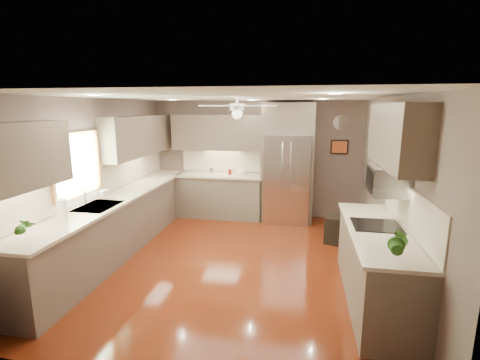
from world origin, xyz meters
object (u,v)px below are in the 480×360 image
(potted_plant_left, at_px, (22,227))
(microwave, at_px, (387,180))
(stool, at_px, (339,230))
(paper_towel, at_px, (62,210))
(refrigerator, at_px, (287,165))
(canister_d, at_px, (230,172))
(potted_plant_right, at_px, (400,244))
(canister_b, at_px, (211,171))
(bowl, at_px, (242,174))
(soap_bottle, at_px, (105,192))

(potted_plant_left, bearing_deg, microwave, 18.84)
(stool, xyz_separation_m, paper_towel, (-3.66, -2.29, 0.84))
(refrigerator, bearing_deg, paper_towel, -128.46)
(canister_d, bearing_deg, stool, -27.28)
(potted_plant_right, xyz_separation_m, refrigerator, (-1.21, 3.88, 0.07))
(potted_plant_left, bearing_deg, canister_d, 71.10)
(canister_b, xyz_separation_m, potted_plant_left, (-1.01, -4.11, 0.10))
(canister_b, relative_size, microwave, 0.24)
(canister_b, height_order, stool, canister_b)
(potted_plant_left, distance_m, potted_plant_right, 3.84)
(bowl, bearing_deg, soap_bottle, -128.55)
(paper_towel, bearing_deg, microwave, 9.32)
(bowl, distance_m, refrigerator, 0.98)
(canister_b, xyz_separation_m, potted_plant_right, (2.83, -3.93, 0.11))
(potted_plant_left, distance_m, refrigerator, 4.84)
(potted_plant_right, xyz_separation_m, microwave, (0.12, 1.17, 0.36))
(bowl, bearing_deg, stool, -29.27)
(canister_d, relative_size, bowl, 0.49)
(canister_d, distance_m, soap_bottle, 2.78)
(canister_d, distance_m, paper_towel, 3.72)
(potted_plant_right, bearing_deg, bowl, 119.00)
(bowl, bearing_deg, canister_d, 169.25)
(canister_b, relative_size, paper_towel, 0.43)
(microwave, bearing_deg, potted_plant_right, -95.88)
(canister_b, distance_m, potted_plant_left, 4.23)
(potted_plant_right, bearing_deg, canister_d, 121.58)
(canister_d, relative_size, paper_towel, 0.37)
(potted_plant_left, relative_size, microwave, 0.60)
(canister_d, bearing_deg, soap_bottle, -123.58)
(soap_bottle, bearing_deg, microwave, -6.38)
(potted_plant_left, xyz_separation_m, stool, (3.62, 2.99, -0.87))
(canister_d, xyz_separation_m, potted_plant_right, (2.43, -3.95, 0.12))
(canister_d, bearing_deg, microwave, -47.42)
(refrigerator, xyz_separation_m, stool, (0.98, -1.07, -0.95))
(potted_plant_right, bearing_deg, refrigerator, 107.24)
(canister_b, distance_m, potted_plant_right, 4.84)
(soap_bottle, distance_m, potted_plant_right, 4.29)
(canister_d, relative_size, soap_bottle, 0.57)
(canister_b, distance_m, refrigerator, 1.64)
(microwave, xyz_separation_m, paper_towel, (-4.00, -0.66, -0.40))
(potted_plant_left, bearing_deg, stool, 39.54)
(microwave, bearing_deg, potted_plant_left, -161.16)
(soap_bottle, height_order, bowl, soap_bottle)
(bowl, relative_size, microwave, 0.41)
(canister_b, bearing_deg, potted_plant_right, -54.22)
(potted_plant_right, distance_m, microwave, 1.23)
(refrigerator, relative_size, paper_towel, 8.07)
(bowl, distance_m, microwave, 3.59)
(potted_plant_left, distance_m, stool, 4.77)
(potted_plant_left, bearing_deg, bowl, 67.60)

